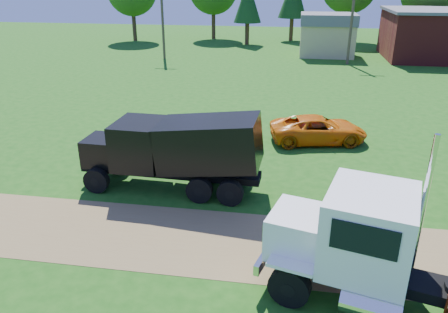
# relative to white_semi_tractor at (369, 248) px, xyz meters

# --- Properties ---
(ground) EXTENTS (140.00, 140.00, 0.00)m
(ground) POSITION_rel_white_semi_tractor_xyz_m (-2.91, 2.16, -1.72)
(ground) COLOR #174D11
(ground) RESTS_ON ground
(dirt_track) EXTENTS (120.00, 4.20, 0.01)m
(dirt_track) POSITION_rel_white_semi_tractor_xyz_m (-2.91, 2.16, -1.71)
(dirt_track) COLOR brown
(dirt_track) RESTS_ON ground
(white_semi_tractor) EXTENTS (8.52, 4.64, 5.03)m
(white_semi_tractor) POSITION_rel_white_semi_tractor_xyz_m (0.00, 0.00, 0.00)
(white_semi_tractor) COLOR black
(white_semi_tractor) RESTS_ON ground
(black_dump_truck) EXTENTS (8.00, 2.70, 3.44)m
(black_dump_truck) POSITION_rel_white_semi_tractor_xyz_m (-7.12, 6.02, 0.17)
(black_dump_truck) COLOR black
(black_dump_truck) RESTS_ON ground
(orange_pickup) EXTENTS (5.73, 3.54, 1.48)m
(orange_pickup) POSITION_rel_white_semi_tractor_xyz_m (-0.85, 12.94, -0.98)
(orange_pickup) COLOR orange
(orange_pickup) RESTS_ON ground
(spectator_b) EXTENTS (0.89, 0.74, 1.63)m
(spectator_b) POSITION_rel_white_semi_tractor_xyz_m (-8.64, 10.04, -0.91)
(spectator_b) COLOR #999999
(spectator_b) RESTS_ON ground
(tan_shed) EXTENTS (6.20, 5.40, 4.70)m
(tan_shed) POSITION_rel_white_semi_tractor_xyz_m (1.09, 42.16, 0.70)
(tan_shed) COLOR #CAB87E
(tan_shed) RESTS_ON ground
(utility_poles) EXTENTS (42.20, 0.28, 9.00)m
(utility_poles) POSITION_rel_white_semi_tractor_xyz_m (3.09, 37.16, 2.99)
(utility_poles) COLOR #463628
(utility_poles) RESTS_ON ground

